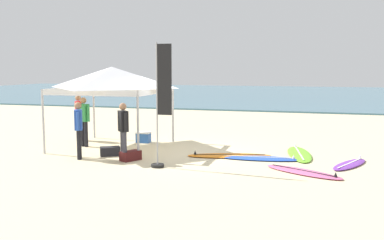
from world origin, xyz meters
TOP-DOWN VIEW (x-y plane):
  - ground_plane at (0.00, 0.00)m, footprint 80.00×80.00m
  - sea at (0.00, 31.54)m, footprint 80.00×36.00m
  - canopy_tent at (-2.28, 0.22)m, footprint 3.35×3.35m
  - surfboard_lime at (3.90, 0.64)m, footprint 1.07×2.61m
  - surfboard_pink at (4.09, -1.73)m, footprint 2.21×1.59m
  - surfboard_orange at (1.84, -0.22)m, footprint 2.66×1.34m
  - surfboard_purple at (5.32, -0.46)m, footprint 1.28×1.93m
  - surfboard_blue at (2.77, -0.34)m, footprint 2.50×0.83m
  - person_green at (-3.32, 0.09)m, footprint 0.52×0.33m
  - person_blue at (-2.41, -1.78)m, footprint 0.36×0.50m
  - person_red at (-4.17, 1.16)m, footprint 0.39×0.46m
  - person_black at (-1.00, -1.69)m, footprint 0.40×0.43m
  - banner_flag at (0.33, -2.13)m, footprint 0.60×0.36m
  - gear_bag_near_tent at (-0.85, -1.55)m, footprint 0.57×0.68m
  - gear_bag_by_pole at (-1.75, -1.09)m, footprint 0.68×0.59m
  - cooler_box at (-1.67, 1.40)m, footprint 0.50×0.36m

SIDE VIEW (x-z plane):
  - ground_plane at x=0.00m, z-range 0.00..0.00m
  - surfboard_orange at x=1.84m, z-range -0.06..0.13m
  - surfboard_lime at x=3.90m, z-range -0.06..0.13m
  - surfboard_blue at x=2.77m, z-range -0.06..0.13m
  - surfboard_pink at x=4.09m, z-range -0.06..0.13m
  - surfboard_purple at x=5.32m, z-range -0.06..0.13m
  - sea at x=0.00m, z-range 0.00..0.10m
  - gear_bag_near_tent at x=-0.85m, z-range 0.00..0.28m
  - gear_bag_by_pole at x=-1.75m, z-range 0.00..0.28m
  - cooler_box at x=-1.67m, z-range 0.00..0.39m
  - person_green at x=-3.32m, z-range 0.13..1.84m
  - person_blue at x=-2.41m, z-range 0.13..1.84m
  - person_red at x=-4.17m, z-range 0.13..1.84m
  - person_black at x=-1.00m, z-range 0.13..1.84m
  - banner_flag at x=0.33m, z-range -0.13..3.27m
  - canopy_tent at x=-2.28m, z-range 1.01..3.76m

